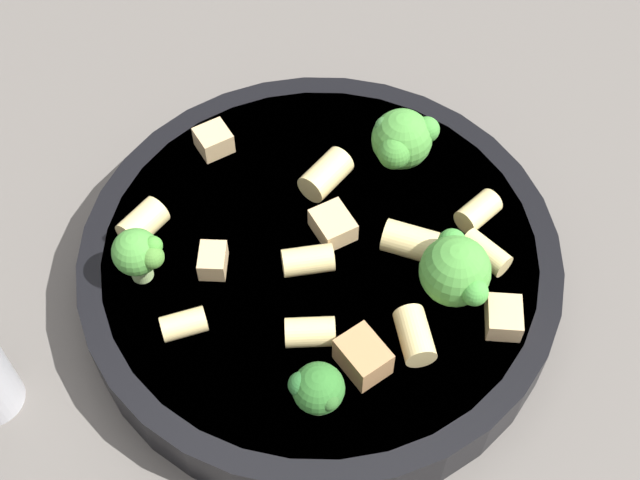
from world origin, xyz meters
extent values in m
plane|color=#5B5651|center=(0.00, 0.00, 0.00)|extent=(2.00, 2.00, 0.00)
cylinder|color=black|center=(0.00, 0.00, 0.02)|extent=(0.26, 0.26, 0.03)
cylinder|color=beige|center=(0.00, 0.00, 0.03)|extent=(0.23, 0.23, 0.01)
torus|color=black|center=(0.00, 0.00, 0.03)|extent=(0.26, 0.26, 0.00)
cylinder|color=#93B766|center=(0.01, -0.07, 0.04)|extent=(0.01, 0.01, 0.01)
sphere|color=#478E38|center=(0.01, -0.07, 0.06)|extent=(0.04, 0.04, 0.04)
sphere|color=#429438|center=(0.00, -0.09, 0.06)|extent=(0.01, 0.01, 0.01)
sphere|color=#409339|center=(0.02, -0.06, 0.06)|extent=(0.01, 0.01, 0.01)
cylinder|color=#9EC175|center=(0.08, -0.01, 0.04)|extent=(0.01, 0.01, 0.01)
sphere|color=#478E38|center=(0.08, -0.01, 0.05)|extent=(0.03, 0.03, 0.03)
sphere|color=#3F7B39|center=(0.07, 0.00, 0.06)|extent=(0.01, 0.01, 0.01)
sphere|color=#3F8332|center=(0.06, -0.01, 0.06)|extent=(0.02, 0.02, 0.02)
sphere|color=#428B37|center=(0.09, -0.02, 0.06)|extent=(0.01, 0.01, 0.01)
cylinder|color=#84AD60|center=(-0.08, -0.04, 0.04)|extent=(0.01, 0.01, 0.01)
sphere|color=#2D6B28|center=(-0.08, -0.04, 0.05)|extent=(0.02, 0.02, 0.02)
sphere|color=#28612A|center=(-0.08, -0.04, 0.06)|extent=(0.01, 0.01, 0.01)
sphere|color=#2B5C24|center=(-0.08, -0.05, 0.06)|extent=(0.01, 0.01, 0.01)
cylinder|color=#9EC175|center=(-0.06, 0.07, 0.04)|extent=(0.01, 0.01, 0.01)
sphere|color=#478E38|center=(-0.06, 0.07, 0.05)|extent=(0.02, 0.02, 0.02)
sphere|color=#477F30|center=(-0.06, 0.06, 0.06)|extent=(0.01, 0.01, 0.01)
sphere|color=#448F32|center=(-0.05, 0.07, 0.06)|extent=(0.01, 0.01, 0.01)
cylinder|color=#E0C67F|center=(-0.04, 0.09, 0.04)|extent=(0.03, 0.02, 0.02)
cylinder|color=#E0C67F|center=(-0.01, 0.00, 0.04)|extent=(0.03, 0.03, 0.02)
cylinder|color=#E0C67F|center=(-0.05, -0.02, 0.04)|extent=(0.03, 0.03, 0.02)
cylinder|color=#E0C67F|center=(0.04, -0.08, 0.04)|extent=(0.02, 0.03, 0.01)
cylinder|color=#E0C67F|center=(-0.03, -0.07, 0.04)|extent=(0.03, 0.03, 0.02)
cylinder|color=#E0C67F|center=(-0.08, 0.04, 0.04)|extent=(0.03, 0.02, 0.01)
cylinder|color=#E0C67F|center=(0.02, -0.04, 0.04)|extent=(0.02, 0.03, 0.02)
cylinder|color=#E0C67F|center=(0.04, 0.02, 0.04)|extent=(0.03, 0.02, 0.02)
cylinder|color=#E0C67F|center=(0.06, -0.07, 0.04)|extent=(0.03, 0.02, 0.01)
cube|color=tan|center=(0.01, 0.00, 0.04)|extent=(0.03, 0.03, 0.01)
cube|color=#A87A4C|center=(-0.05, -0.05, 0.04)|extent=(0.03, 0.03, 0.02)
cube|color=tan|center=(-0.04, 0.04, 0.04)|extent=(0.02, 0.02, 0.01)
cube|color=tan|center=(0.03, 0.09, 0.04)|extent=(0.02, 0.02, 0.01)
cube|color=tan|center=(0.01, -0.10, 0.04)|extent=(0.03, 0.02, 0.01)
camera|label=1|loc=(-0.23, -0.13, 0.43)|focal=50.00mm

